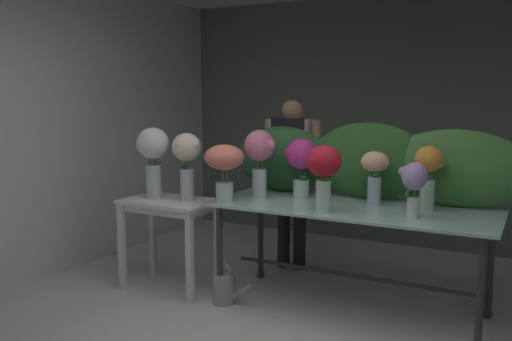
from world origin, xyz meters
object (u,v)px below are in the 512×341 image
Objects in this scene: vase_coral_hydrangea at (224,163)px; vase_white_roses_tall at (153,154)px; side_table_white at (169,213)px; vase_lilac_anemones at (414,183)px; vase_crimson_stock at (324,169)px; vase_rosy_ranunculus at (260,154)px; vase_peach_carnations at (375,172)px; watering_can at (224,288)px; display_table_glass at (352,221)px; florist at (292,165)px; vase_cream_lisianthus_tall at (187,157)px; vase_sunset_lilies at (428,170)px; vase_magenta_dahlias at (302,160)px.

vase_white_roses_tall reaches higher than vase_coral_hydrangea.
vase_lilac_anemones reaches higher than side_table_white.
vase_crimson_stock is at bearing -168.52° from vase_lilac_anemones.
vase_rosy_ranunculus reaches higher than vase_coral_hydrangea.
vase_coral_hydrangea is at bearing -124.22° from vase_rosy_ranunculus.
vase_peach_carnations is at bearing 57.04° from vase_crimson_stock.
vase_rosy_ranunculus is at bearing 172.76° from vase_lilac_anemones.
vase_lilac_anemones is 0.86× the size of vase_coral_hydrangea.
watering_can is (-1.43, -0.16, -0.95)m from vase_lilac_anemones.
vase_peach_carnations is at bearing 35.33° from display_table_glass.
vase_crimson_stock is (-0.26, -0.40, 0.05)m from vase_peach_carnations.
florist is 1.41m from watering_can.
vase_lilac_anemones is (1.34, -0.94, 0.07)m from florist.
vase_white_roses_tall is (-1.70, -0.25, 0.45)m from display_table_glass.
florist reaches higher than side_table_white.
watering_can is (0.75, -0.08, -1.04)m from vase_white_roses_tall.
watering_can is at bearing -158.18° from vase_peach_carnations.
side_table_white is 1.61× the size of vase_crimson_stock.
vase_coral_hydrangea is at bearing -175.89° from vase_lilac_anemones.
vase_crimson_stock reaches higher than watering_can.
vase_cream_lisianthus_tall is (-1.87, -0.03, 0.08)m from vase_lilac_anemones.
vase_cream_lisianthus_tall is (0.32, 0.05, -0.01)m from vase_white_roses_tall.
display_table_glass is 0.68m from vase_sunset_lilies.
vase_coral_hydrangea is 0.85m from vase_crimson_stock.
vase_peach_carnations is 0.86× the size of vase_crimson_stock.
florist is at bearing 84.90° from watering_can.
side_table_white is at bearing -170.25° from vase_sunset_lilies.
side_table_white is 1.76m from vase_peach_carnations.
vase_cream_lisianthus_tall is 1.62× the size of watering_can.
vase_magenta_dahlias is at bearing 162.73° from vase_lilac_anemones.
vase_crimson_stock reaches higher than vase_sunset_lilies.
florist is at bearing 94.35° from vase_rosy_ranunculus.
vase_lilac_anemones is at bearing 6.26° from watering_can.
vase_peach_carnations is 0.75× the size of vase_rosy_ranunculus.
vase_lilac_anemones is 1.87m from vase_cream_lisianthus_tall.
vase_magenta_dahlias is 1.26× the size of vase_lilac_anemones.
vase_crimson_stock reaches higher than side_table_white.
florist is at bearing 144.90° from vase_lilac_anemones.
display_table_glass is 4.40× the size of vase_crimson_stock.
vase_cream_lisianthus_tall is (-1.38, -0.20, 0.44)m from display_table_glass.
vase_lilac_anemones is (-0.04, -0.28, -0.06)m from vase_sunset_lilies.
display_table_glass is 4.50× the size of vase_sunset_lilies.
vase_white_roses_tall is (-1.83, -0.35, 0.07)m from vase_peach_carnations.
vase_lilac_anemones is 1.46m from vase_coral_hydrangea.
vase_lilac_anemones is at bearing -37.96° from vase_peach_carnations.
vase_sunset_lilies is 1.05× the size of vase_coral_hydrangea.
watering_can is (-0.16, -0.32, -1.06)m from vase_rosy_ranunculus.
vase_magenta_dahlias is 0.55m from vase_crimson_stock.
vase_cream_lisianthus_tall is at bearing 175.51° from vase_crimson_stock.
watering_can is at bearing -7.87° from side_table_white.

